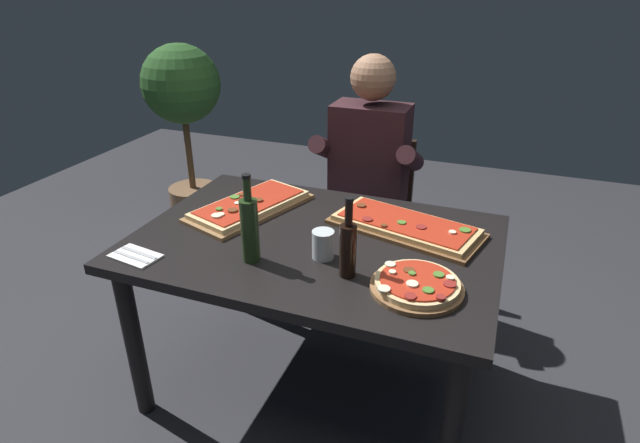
{
  "coord_description": "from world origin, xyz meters",
  "views": [
    {
      "loc": [
        0.65,
        -1.65,
        1.68
      ],
      "look_at": [
        0.0,
        0.05,
        0.79
      ],
      "focal_mm": 28.82,
      "sensor_mm": 36.0,
      "label": 1
    }
  ],
  "objects_px": {
    "pizza_round_far": "(417,285)",
    "diner_chair": "(371,210)",
    "seated_diner": "(367,174)",
    "wine_bottle_dark": "(348,247)",
    "tumbler_near_camera": "(323,246)",
    "dining_table": "(316,259)",
    "oil_bottle_amber": "(250,228)",
    "potted_plant_corner": "(184,111)",
    "pizza_rectangular_front": "(405,226)",
    "pizza_rectangular_left": "(250,206)"
  },
  "relations": [
    {
      "from": "pizza_rectangular_front",
      "to": "dining_table",
      "type": "bearing_deg",
      "value": -148.39
    },
    {
      "from": "diner_chair",
      "to": "potted_plant_corner",
      "type": "bearing_deg",
      "value": 165.98
    },
    {
      "from": "dining_table",
      "to": "seated_diner",
      "type": "relative_size",
      "value": 1.05
    },
    {
      "from": "tumbler_near_camera",
      "to": "potted_plant_corner",
      "type": "xyz_separation_m",
      "value": [
        -1.49,
        1.33,
        0.05
      ]
    },
    {
      "from": "pizza_rectangular_front",
      "to": "pizza_rectangular_left",
      "type": "bearing_deg",
      "value": -175.92
    },
    {
      "from": "tumbler_near_camera",
      "to": "oil_bottle_amber",
      "type": "bearing_deg",
      "value": -154.96
    },
    {
      "from": "seated_diner",
      "to": "potted_plant_corner",
      "type": "relative_size",
      "value": 1.05
    },
    {
      "from": "diner_chair",
      "to": "seated_diner",
      "type": "distance_m",
      "value": 0.28
    },
    {
      "from": "oil_bottle_amber",
      "to": "dining_table",
      "type": "bearing_deg",
      "value": 56.68
    },
    {
      "from": "diner_chair",
      "to": "seated_diner",
      "type": "relative_size",
      "value": 0.65
    },
    {
      "from": "wine_bottle_dark",
      "to": "tumbler_near_camera",
      "type": "relative_size",
      "value": 2.75
    },
    {
      "from": "tumbler_near_camera",
      "to": "seated_diner",
      "type": "xyz_separation_m",
      "value": [
        -0.09,
        0.86,
        -0.04
      ]
    },
    {
      "from": "dining_table",
      "to": "oil_bottle_amber",
      "type": "xyz_separation_m",
      "value": [
        -0.16,
        -0.24,
        0.22
      ]
    },
    {
      "from": "pizza_rectangular_left",
      "to": "pizza_round_far",
      "type": "distance_m",
      "value": 0.88
    },
    {
      "from": "pizza_round_far",
      "to": "potted_plant_corner",
      "type": "height_order",
      "value": "potted_plant_corner"
    },
    {
      "from": "oil_bottle_amber",
      "to": "pizza_round_far",
      "type": "bearing_deg",
      "value": 1.71
    },
    {
      "from": "pizza_rectangular_front",
      "to": "pizza_round_far",
      "type": "distance_m",
      "value": 0.43
    },
    {
      "from": "pizza_round_far",
      "to": "oil_bottle_amber",
      "type": "height_order",
      "value": "oil_bottle_amber"
    },
    {
      "from": "wine_bottle_dark",
      "to": "potted_plant_corner",
      "type": "relative_size",
      "value": 0.23
    },
    {
      "from": "pizza_rectangular_front",
      "to": "oil_bottle_amber",
      "type": "xyz_separation_m",
      "value": [
        -0.47,
        -0.43,
        0.11
      ]
    },
    {
      "from": "potted_plant_corner",
      "to": "pizza_rectangular_left",
      "type": "bearing_deg",
      "value": -45.37
    },
    {
      "from": "pizza_rectangular_front",
      "to": "pizza_rectangular_left",
      "type": "xyz_separation_m",
      "value": [
        -0.68,
        -0.05,
        0.0
      ]
    },
    {
      "from": "pizza_round_far",
      "to": "diner_chair",
      "type": "bearing_deg",
      "value": 112.57
    },
    {
      "from": "pizza_round_far",
      "to": "tumbler_near_camera",
      "type": "bearing_deg",
      "value": 165.75
    },
    {
      "from": "pizza_round_far",
      "to": "wine_bottle_dark",
      "type": "height_order",
      "value": "wine_bottle_dark"
    },
    {
      "from": "pizza_rectangular_front",
      "to": "wine_bottle_dark",
      "type": "distance_m",
      "value": 0.43
    },
    {
      "from": "oil_bottle_amber",
      "to": "seated_diner",
      "type": "bearing_deg",
      "value": 81.29
    },
    {
      "from": "dining_table",
      "to": "wine_bottle_dark",
      "type": "bearing_deg",
      "value": -46.62
    },
    {
      "from": "pizza_rectangular_front",
      "to": "wine_bottle_dark",
      "type": "bearing_deg",
      "value": -105.62
    },
    {
      "from": "dining_table",
      "to": "wine_bottle_dark",
      "type": "distance_m",
      "value": 0.36
    },
    {
      "from": "pizza_rectangular_left",
      "to": "diner_chair",
      "type": "relative_size",
      "value": 0.7
    },
    {
      "from": "dining_table",
      "to": "pizza_rectangular_left",
      "type": "xyz_separation_m",
      "value": [
        -0.36,
        0.14,
        0.12
      ]
    },
    {
      "from": "oil_bottle_amber",
      "to": "diner_chair",
      "type": "height_order",
      "value": "oil_bottle_amber"
    },
    {
      "from": "pizza_round_far",
      "to": "tumbler_near_camera",
      "type": "xyz_separation_m",
      "value": [
        -0.36,
        0.09,
        0.03
      ]
    },
    {
      "from": "pizza_round_far",
      "to": "potted_plant_corner",
      "type": "distance_m",
      "value": 2.34
    },
    {
      "from": "diner_chair",
      "to": "tumbler_near_camera",
      "type": "bearing_deg",
      "value": -85.03
    },
    {
      "from": "dining_table",
      "to": "tumbler_near_camera",
      "type": "xyz_separation_m",
      "value": [
        0.08,
        -0.13,
        0.14
      ]
    },
    {
      "from": "potted_plant_corner",
      "to": "pizza_rectangular_front",
      "type": "bearing_deg",
      "value": -30.47
    },
    {
      "from": "potted_plant_corner",
      "to": "seated_diner",
      "type": "bearing_deg",
      "value": -18.53
    },
    {
      "from": "diner_chair",
      "to": "potted_plant_corner",
      "type": "distance_m",
      "value": 1.49
    },
    {
      "from": "pizza_rectangular_front",
      "to": "seated_diner",
      "type": "bearing_deg",
      "value": 120.37
    },
    {
      "from": "potted_plant_corner",
      "to": "pizza_round_far",
      "type": "bearing_deg",
      "value": -37.57
    },
    {
      "from": "pizza_rectangular_front",
      "to": "diner_chair",
      "type": "xyz_separation_m",
      "value": [
        -0.32,
        0.66,
        -0.27
      ]
    },
    {
      "from": "pizza_rectangular_left",
      "to": "diner_chair",
      "type": "distance_m",
      "value": 0.84
    },
    {
      "from": "seated_diner",
      "to": "pizza_round_far",
      "type": "bearing_deg",
      "value": -64.92
    },
    {
      "from": "wine_bottle_dark",
      "to": "pizza_rectangular_left",
      "type": "bearing_deg",
      "value": 147.75
    },
    {
      "from": "seated_diner",
      "to": "pizza_rectangular_left",
      "type": "bearing_deg",
      "value": -121.1
    },
    {
      "from": "pizza_rectangular_left",
      "to": "tumbler_near_camera",
      "type": "distance_m",
      "value": 0.52
    },
    {
      "from": "pizza_round_far",
      "to": "seated_diner",
      "type": "relative_size",
      "value": 0.23
    },
    {
      "from": "dining_table",
      "to": "oil_bottle_amber",
      "type": "height_order",
      "value": "oil_bottle_amber"
    }
  ]
}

